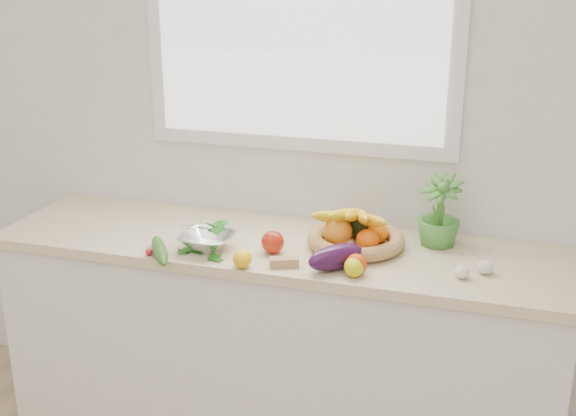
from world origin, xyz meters
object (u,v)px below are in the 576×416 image
(cucumber, at_px, (160,250))
(eggplant, at_px, (336,257))
(apple, at_px, (273,242))
(potted_herb, at_px, (439,213))
(fruit_basket, at_px, (355,234))
(colander_with_spinach, at_px, (207,236))

(cucumber, bearing_deg, eggplant, 7.73)
(apple, distance_m, potted_herb, 0.65)
(cucumber, bearing_deg, fruit_basket, 24.89)
(apple, distance_m, fruit_basket, 0.32)
(apple, bearing_deg, fruit_basket, 27.73)
(apple, height_order, eggplant, eggplant)
(apple, xyz_separation_m, eggplant, (0.26, -0.07, 0.00))
(potted_herb, distance_m, colander_with_spinach, 0.89)
(cucumber, height_order, potted_herb, potted_herb)
(fruit_basket, xyz_separation_m, colander_with_spinach, (-0.53, -0.19, 0.00))
(eggplant, xyz_separation_m, cucumber, (-0.65, -0.09, -0.02))
(cucumber, bearing_deg, colander_with_spinach, 39.92)
(eggplant, bearing_deg, potted_herb, 47.44)
(apple, relative_size, fruit_basket, 0.23)
(eggplant, relative_size, potted_herb, 0.76)
(eggplant, distance_m, cucumber, 0.66)
(colander_with_spinach, bearing_deg, potted_herb, 20.96)
(fruit_basket, height_order, colander_with_spinach, fruit_basket)
(eggplant, height_order, colander_with_spinach, colander_with_spinach)
(apple, distance_m, eggplant, 0.27)
(eggplant, xyz_separation_m, fruit_basket, (0.02, 0.22, 0.01))
(potted_herb, bearing_deg, colander_with_spinach, -159.04)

